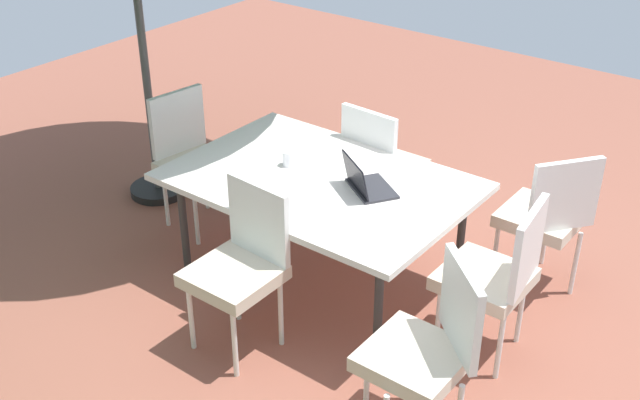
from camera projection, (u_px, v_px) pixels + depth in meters
name	position (u px, v px, depth m)	size (l,w,h in m)	color
ground_plane	(320.00, 281.00, 5.17)	(10.00, 10.00, 0.02)	#935442
dining_table	(320.00, 186.00, 4.82)	(1.80, 1.22, 0.75)	silver
chair_northwest	(428.00, 346.00, 3.73)	(0.59, 0.59, 0.98)	beige
chair_north	(241.00, 262.00, 4.36)	(0.46, 0.47, 0.98)	beige
chair_east	(192.00, 154.00, 5.54)	(0.49, 0.48, 0.98)	beige
chair_west	(497.00, 272.00, 4.27)	(0.49, 0.48, 0.98)	beige
chair_south	(381.00, 162.00, 5.43)	(0.46, 0.47, 0.98)	beige
chair_southwest	(547.00, 213.00, 4.82)	(0.58, 0.58, 0.98)	beige
laptop	(366.00, 184.00, 4.64)	(0.40, 0.38, 0.21)	#2D2D33
cup	(289.00, 159.00, 4.93)	(0.08, 0.08, 0.10)	white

